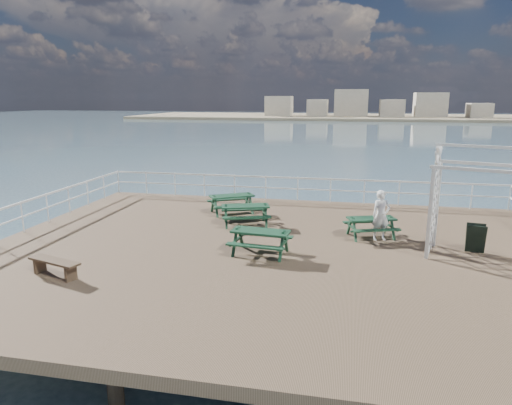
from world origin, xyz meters
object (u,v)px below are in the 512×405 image
object	(u,v)px
picnic_table_a	(232,200)
picnic_table_b	(245,211)
trellis_arbor	(479,210)
person	(381,215)
picnic_table_c	(371,223)
flat_bench_near	(54,264)
picnic_table_d	(260,237)

from	to	relation	value
picnic_table_a	picnic_table_b	distance (m)	1.84
trellis_arbor	person	bearing A→B (deg)	171.26
picnic_table_a	picnic_table_b	size ratio (longest dim) A/B	1.07
picnic_table_a	picnic_table_c	world-z (taller)	picnic_table_a
picnic_table_a	person	bearing A→B (deg)	-54.10
picnic_table_a	flat_bench_near	world-z (taller)	picnic_table_a
picnic_table_b	picnic_table_d	size ratio (longest dim) A/B	1.13
picnic_table_a	trellis_arbor	bearing A→B (deg)	-55.08
picnic_table_d	person	world-z (taller)	person
trellis_arbor	person	distance (m)	2.98
picnic_table_d	flat_bench_near	xyz separation A→B (m)	(-4.98, -2.81, -0.19)
picnic_table_a	person	size ratio (longest dim) A/B	1.33
picnic_table_b	flat_bench_near	bearing A→B (deg)	-140.86
picnic_table_d	flat_bench_near	bearing A→B (deg)	-145.14
flat_bench_near	person	size ratio (longest dim) A/B	0.98
trellis_arbor	flat_bench_near	bearing A→B (deg)	-144.04
picnic_table_d	flat_bench_near	distance (m)	5.72
person	picnic_table_b	bearing A→B (deg)	150.17
picnic_table_a	person	world-z (taller)	person
picnic_table_c	person	bearing A→B (deg)	-59.84
flat_bench_near	trellis_arbor	bearing A→B (deg)	34.60
picnic_table_b	person	distance (m)	4.85
picnic_table_c	flat_bench_near	distance (m)	9.81
picnic_table_b	picnic_table_d	xyz separation A→B (m)	(1.16, -3.06, -0.00)
picnic_table_a	flat_bench_near	bearing A→B (deg)	-141.87
picnic_table_c	trellis_arbor	world-z (taller)	trellis_arbor
picnic_table_a	trellis_arbor	xyz separation A→B (m)	(8.31, -3.76, 0.93)
trellis_arbor	picnic_table_b	bearing A→B (deg)	-178.70
picnic_table_c	trellis_arbor	bearing A→B (deg)	-47.04
picnic_table_a	picnic_table_d	bearing A→B (deg)	-96.46
picnic_table_a	flat_bench_near	xyz separation A→B (m)	(-2.88, -7.45, -0.20)
picnic_table_c	picnic_table_d	distance (m)	4.12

